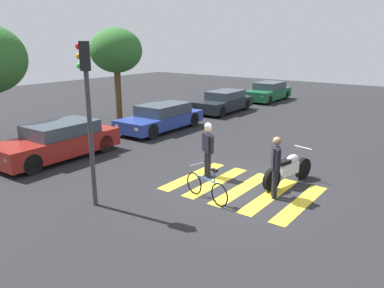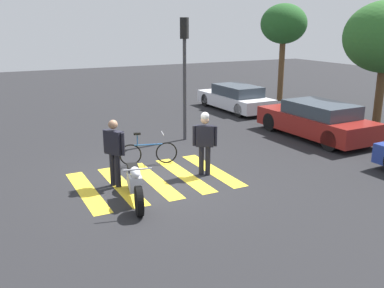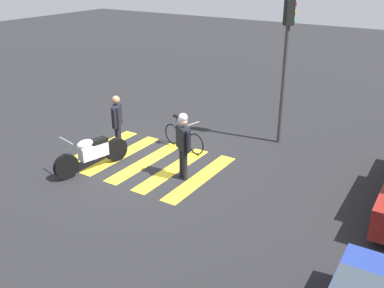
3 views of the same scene
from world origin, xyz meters
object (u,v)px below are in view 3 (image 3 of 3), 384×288
(leaning_bicycle, at_px, (183,137))
(traffic_light_pole, at_px, (287,50))
(officer_by_motorcycle, at_px, (117,121))
(officer_on_foot, at_px, (183,141))
(police_motorcycle, at_px, (92,153))

(leaning_bicycle, height_order, traffic_light_pole, traffic_light_pole)
(officer_by_motorcycle, bearing_deg, officer_on_foot, 83.31)
(police_motorcycle, xyz_separation_m, leaning_bicycle, (-2.45, 1.30, -0.10))
(police_motorcycle, xyz_separation_m, traffic_light_pole, (-4.50, 3.51, 2.38))
(officer_by_motorcycle, xyz_separation_m, traffic_light_pole, (-3.33, 3.62, 1.84))
(traffic_light_pole, bearing_deg, police_motorcycle, -37.94)
(police_motorcycle, height_order, traffic_light_pole, traffic_light_pole)
(officer_by_motorcycle, bearing_deg, traffic_light_pole, 132.65)
(police_motorcycle, relative_size, officer_by_motorcycle, 1.26)
(police_motorcycle, height_order, leaning_bicycle, police_motorcycle)
(police_motorcycle, distance_m, officer_on_foot, 2.57)
(police_motorcycle, xyz_separation_m, officer_on_foot, (-0.88, 2.35, 0.56))
(police_motorcycle, bearing_deg, officer_on_foot, 110.67)
(leaning_bicycle, height_order, officer_on_foot, officer_on_foot)
(officer_on_foot, height_order, officer_by_motorcycle, officer_on_foot)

